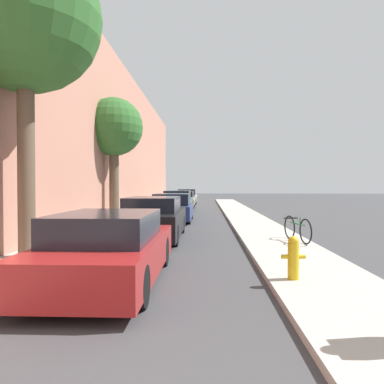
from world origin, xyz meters
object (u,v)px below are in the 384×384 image
at_px(street_tree_near, 25,18).
at_px(parked_car_red, 109,249).
at_px(parked_car_champagne, 183,200).
at_px(parked_car_silver, 187,197).
at_px(parked_car_navy, 173,208).
at_px(street_tree_far, 114,129).
at_px(parked_car_black, 154,219).
at_px(parked_car_teal, 178,202).
at_px(bicycle, 297,229).
at_px(fire_hydrant, 293,257).

bearing_deg(street_tree_near, parked_car_red, -35.42).
relative_size(parked_car_champagne, parked_car_silver, 0.98).
bearing_deg(parked_car_navy, parked_car_champagne, 90.75).
bearing_deg(parked_car_champagne, street_tree_near, -96.75).
xyz_separation_m(parked_car_champagne, street_tree_far, (-2.46, -11.53, 3.73)).
bearing_deg(parked_car_silver, parked_car_black, -89.80).
xyz_separation_m(parked_car_red, street_tree_far, (-2.48, 9.98, 3.73)).
xyz_separation_m(parked_car_champagne, parked_car_silver, (-0.02, 5.64, 0.03)).
xyz_separation_m(parked_car_teal, street_tree_near, (-2.32, -14.67, 4.88)).
bearing_deg(parked_car_teal, street_tree_far, -110.86).
height_order(parked_car_navy, street_tree_near, street_tree_near).
bearing_deg(parked_car_black, parked_car_red, -90.40).
bearing_deg(parked_car_black, bicycle, -14.67).
bearing_deg(parked_car_red, parked_car_champagne, 90.06).
distance_m(parked_car_teal, street_tree_far, 7.75).
relative_size(parked_car_red, parked_car_teal, 0.94).
distance_m(parked_car_silver, street_tree_far, 17.74).
relative_size(parked_car_teal, fire_hydrant, 6.15).
xyz_separation_m(parked_car_red, parked_car_teal, (-0.05, 16.36, 0.07)).
distance_m(street_tree_far, fire_hydrant, 12.21).
relative_size(parked_car_navy, parked_car_silver, 0.99).
xyz_separation_m(parked_car_champagne, street_tree_near, (-2.35, -19.82, 4.95)).
xyz_separation_m(parked_car_black, parked_car_teal, (-0.09, 11.04, 0.02)).
relative_size(parked_car_silver, bicycle, 2.48).
relative_size(street_tree_far, fire_hydrant, 7.46).
bearing_deg(street_tree_near, street_tree_far, 90.78).
height_order(fire_hydrant, bicycle, fire_hydrant).
bearing_deg(parked_car_silver, parked_car_red, -89.92).
bearing_deg(parked_car_silver, bicycle, -79.06).
bearing_deg(parked_car_champagne, parked_car_teal, -90.31).
height_order(parked_car_red, parked_car_silver, parked_car_silver).
bearing_deg(parked_car_teal, parked_car_silver, 89.93).
bearing_deg(street_tree_far, parked_car_champagne, 77.96).
xyz_separation_m(parked_car_red, bicycle, (4.40, 4.17, -0.13)).
height_order(parked_car_teal, street_tree_far, street_tree_far).
distance_m(parked_car_teal, parked_car_champagne, 5.15).
distance_m(parked_car_teal, parked_car_silver, 10.79).
height_order(parked_car_teal, street_tree_near, street_tree_near).
distance_m(parked_car_navy, fire_hydrant, 11.55).
height_order(parked_car_champagne, street_tree_far, street_tree_far).
distance_m(street_tree_far, bicycle, 9.80).
bearing_deg(street_tree_near, parked_car_silver, 84.77).
relative_size(parked_car_black, fire_hydrant, 6.15).
relative_size(street_tree_near, fire_hydrant, 9.54).
distance_m(parked_car_navy, street_tree_far, 4.64).
distance_m(parked_car_champagne, street_tree_near, 20.56).
bearing_deg(street_tree_far, parked_car_silver, 81.90).
relative_size(parked_car_black, street_tree_near, 0.64).
xyz_separation_m(parked_car_teal, bicycle, (4.45, -12.18, -0.20)).
distance_m(parked_car_black, parked_car_teal, 11.04).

